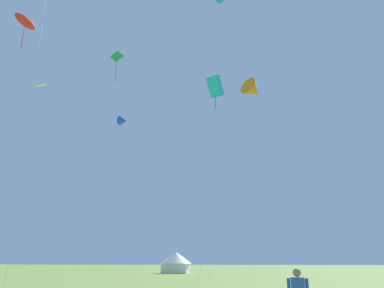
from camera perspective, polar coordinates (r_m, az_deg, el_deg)
name	(u,v)px	position (r m, az deg, el deg)	size (l,w,h in m)	color
kite_white_parafoil	(41,86)	(71.21, -22.12, 8.25)	(2.36, 1.18, 31.75)	white
kite_green_diamond	(116,63)	(54.00, -11.50, 12.08)	(1.99, 1.15, 30.19)	green
kite_blue_delta	(123,121)	(59.95, -10.48, 3.49)	(2.22, 3.45, 23.95)	blue
kite_cyan_box	(215,87)	(49.01, 3.58, 8.75)	(2.23, 2.80, 25.05)	#1EB7CC
kite_orange_delta	(253,90)	(58.11, 9.31, 8.13)	(4.37, 4.40, 28.57)	orange
kite_red_parafoil	(25,22)	(45.48, -24.14, 16.64)	(1.62, 3.04, 26.85)	red
festival_tent_right	(176,262)	(63.97, -2.47, -17.50)	(5.09, 5.09, 3.31)	white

